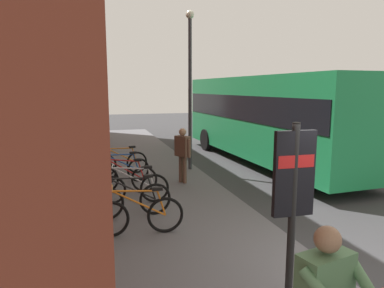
{
  "coord_description": "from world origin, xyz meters",
  "views": [
    {
      "loc": [
        -3.93,
        3.6,
        2.94
      ],
      "look_at": [
        4.14,
        1.24,
        1.59
      ],
      "focal_mm": 32.72,
      "sensor_mm": 36.0,
      "label": 1
    }
  ],
  "objects": [
    {
      "name": "transit_info_sign",
      "position": [
        -0.17,
        1.16,
        1.72
      ],
      "size": [
        0.11,
        0.55,
        2.4
      ],
      "color": "black",
      "rests_on": "sidewalk_pavement"
    },
    {
      "name": "sidewalk_pavement",
      "position": [
        8.0,
        1.75,
        0.06
      ],
      "size": [
        24.0,
        3.5,
        0.12
      ],
      "primitive_type": "cube",
      "color": "slate",
      "rests_on": "ground"
    },
    {
      "name": "ground",
      "position": [
        6.0,
        -1.0,
        0.0
      ],
      "size": [
        60.0,
        60.0,
        0.0
      ],
      "primitive_type": "plane",
      "color": "#38383A"
    },
    {
      "name": "bicycle_nearest_sign",
      "position": [
        6.34,
        2.76,
        0.51
      ],
      "size": [
        0.63,
        1.72,
        0.97
      ],
      "color": "black",
      "rests_on": "sidewalk_pavement"
    },
    {
      "name": "city_bus",
      "position": [
        8.39,
        -3.0,
        1.92
      ],
      "size": [
        10.59,
        2.97,
        3.35
      ],
      "color": "#1E8C4C",
      "rests_on": "ground"
    },
    {
      "name": "pedestrian_by_facade",
      "position": [
        5.96,
        1.0,
        1.12
      ],
      "size": [
        0.56,
        0.44,
        1.64
      ],
      "color": "brown",
      "rests_on": "sidewalk_pavement"
    },
    {
      "name": "bicycle_mid_rack",
      "position": [
        5.45,
        2.76,
        0.51
      ],
      "size": [
        0.65,
        1.71,
        0.97
      ],
      "color": "black",
      "rests_on": "sidewalk_pavement"
    },
    {
      "name": "bicycle_by_door",
      "position": [
        4.45,
        2.65,
        0.51
      ],
      "size": [
        0.48,
        1.77,
        0.97
      ],
      "color": "black",
      "rests_on": "sidewalk_pavement"
    },
    {
      "name": "bicycle_beside_lamp",
      "position": [
        3.51,
        2.8,
        0.51
      ],
      "size": [
        0.48,
        1.77,
        0.97
      ],
      "color": "black",
      "rests_on": "sidewalk_pavement"
    },
    {
      "name": "bicycle_under_window",
      "position": [
        7.44,
        2.67,
        0.51
      ],
      "size": [
        0.56,
        1.74,
        0.97
      ],
      "color": "black",
      "rests_on": "sidewalk_pavement"
    },
    {
      "name": "street_lamp",
      "position": [
        7.61,
        0.3,
        3.27
      ],
      "size": [
        0.28,
        0.28,
        5.34
      ],
      "color": "#333338",
      "rests_on": "sidewalk_pavement"
    },
    {
      "name": "bicycle_far_end",
      "position": [
        2.52,
        2.78,
        0.51
      ],
      "size": [
        0.48,
        1.77,
        0.97
      ],
      "color": "black",
      "rests_on": "sidewalk_pavement"
    },
    {
      "name": "station_facade",
      "position": [
        8.99,
        3.8,
        4.63
      ],
      "size": [
        22.0,
        0.65,
        9.28
      ],
      "color": "brown",
      "rests_on": "ground"
    }
  ]
}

